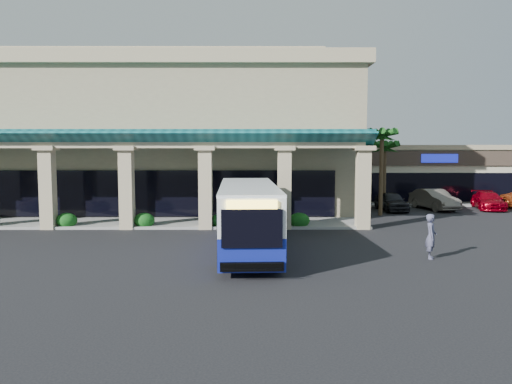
{
  "coord_description": "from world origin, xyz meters",
  "views": [
    {
      "loc": [
        -0.19,
        -23.15,
        4.61
      ],
      "look_at": [
        -0.12,
        4.36,
        2.2
      ],
      "focal_mm": 35.0,
      "sensor_mm": 36.0,
      "label": 1
    }
  ],
  "objects_px": {
    "pedestrian": "(431,236)",
    "car_white": "(434,199)",
    "car_silver": "(391,201)",
    "transit_bus": "(248,218)",
    "car_red": "(488,201)"
  },
  "relations": [
    {
      "from": "transit_bus",
      "to": "car_silver",
      "type": "relative_size",
      "value": 2.56
    },
    {
      "from": "pedestrian",
      "to": "car_white",
      "type": "relative_size",
      "value": 0.4
    },
    {
      "from": "car_red",
      "to": "pedestrian",
      "type": "bearing_deg",
      "value": -109.5
    },
    {
      "from": "transit_bus",
      "to": "car_red",
      "type": "distance_m",
      "value": 23.71
    },
    {
      "from": "car_silver",
      "to": "car_red",
      "type": "bearing_deg",
      "value": 4.42
    },
    {
      "from": "car_white",
      "to": "car_red",
      "type": "distance_m",
      "value": 4.18
    },
    {
      "from": "pedestrian",
      "to": "car_white",
      "type": "distance_m",
      "value": 17.87
    },
    {
      "from": "car_white",
      "to": "car_red",
      "type": "bearing_deg",
      "value": -9.8
    },
    {
      "from": "car_silver",
      "to": "car_red",
      "type": "xyz_separation_m",
      "value": [
        7.61,
        0.92,
        -0.05
      ]
    },
    {
      "from": "transit_bus",
      "to": "car_silver",
      "type": "distance_m",
      "value": 17.84
    },
    {
      "from": "car_silver",
      "to": "car_white",
      "type": "xyz_separation_m",
      "value": [
        3.44,
        0.7,
        0.06
      ]
    },
    {
      "from": "pedestrian",
      "to": "car_white",
      "type": "height_order",
      "value": "pedestrian"
    },
    {
      "from": "transit_bus",
      "to": "car_silver",
      "type": "xyz_separation_m",
      "value": [
        10.41,
        14.47,
        -0.79
      ]
    },
    {
      "from": "transit_bus",
      "to": "pedestrian",
      "type": "bearing_deg",
      "value": -13.92
    },
    {
      "from": "car_silver",
      "to": "car_white",
      "type": "bearing_deg",
      "value": 9.12
    }
  ]
}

